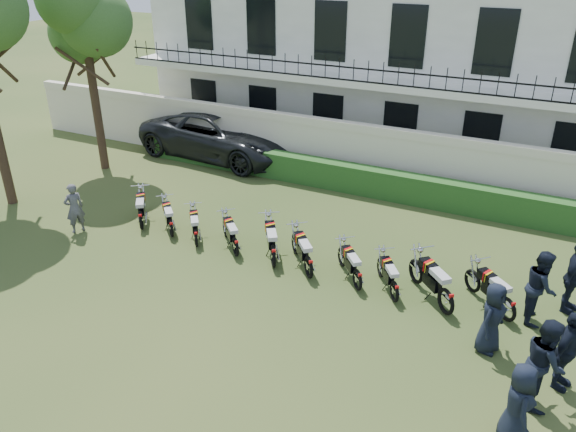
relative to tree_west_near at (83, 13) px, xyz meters
name	(u,v)px	position (x,y,z in m)	size (l,w,h in m)	color
ground	(231,283)	(8.96, -5.00, -5.89)	(100.00, 100.00, 0.00)	#2B441B
perimeter_wall	(343,151)	(8.96, 3.00, -4.72)	(30.00, 0.35, 2.30)	beige
hedge	(361,180)	(9.96, 2.20, -5.39)	(18.00, 0.60, 1.00)	#1D4E1C
building	(396,55)	(8.96, 8.96, -2.18)	(20.40, 9.60, 7.40)	white
tree_west_near	(83,13)	(0.00, 0.00, 0.00)	(3.40, 3.20, 7.90)	#473323
motorcycle_0	(141,216)	(4.84, -3.61, -5.42)	(1.22, 1.55, 1.03)	black
motorcycle_1	(171,224)	(5.98, -3.59, -5.45)	(1.29, 1.29, 0.95)	black
motorcycle_2	(196,234)	(7.00, -3.75, -5.46)	(1.13, 1.41, 0.94)	black
motorcycle_3	(235,242)	(8.34, -3.71, -5.44)	(1.34, 1.32, 0.98)	black
motorcycle_4	(273,251)	(9.59, -3.76, -5.38)	(1.19, 1.73, 1.09)	black
motorcycle_5	(309,262)	(10.70, -3.84, -5.40)	(1.36, 1.53, 1.06)	black
motorcycle_6	(358,275)	(12.06, -3.80, -5.44)	(1.22, 1.40, 0.97)	black
motorcycle_7	(395,287)	(13.07, -3.89, -5.46)	(1.04, 1.47, 0.94)	black
motorcycle_8	(447,296)	(14.32, -3.85, -5.36)	(1.54, 1.59, 1.15)	black
motorcycle_9	(508,304)	(15.68, -3.47, -5.40)	(1.46, 1.40, 1.05)	black
suv	(221,135)	(3.46, 3.21, -4.93)	(3.17, 6.87, 1.91)	black
inspector	(74,208)	(3.13, -4.59, -5.09)	(0.58, 0.38, 1.60)	#5C5C61
officer_0	(518,405)	(16.25, -7.18, -5.04)	(0.83, 0.54, 1.69)	black
officer_1	(545,362)	(16.57, -5.92, -4.94)	(0.93, 0.72, 1.91)	black
officer_2	(567,351)	(16.94, -5.28, -5.00)	(1.04, 0.43, 1.77)	black
officer_3	(492,318)	(15.45, -4.74, -5.05)	(0.82, 0.53, 1.67)	black
officer_4	(541,287)	(16.29, -3.10, -4.97)	(0.90, 0.70, 1.84)	black
officer_5	(574,277)	(16.96, -2.35, -4.93)	(1.12, 0.47, 1.91)	black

